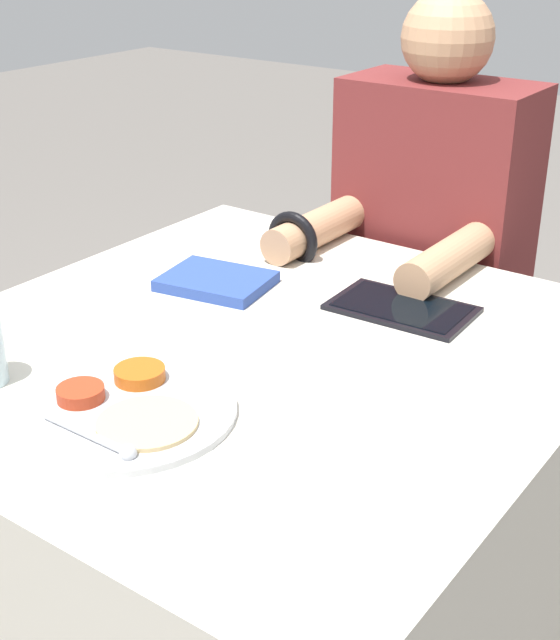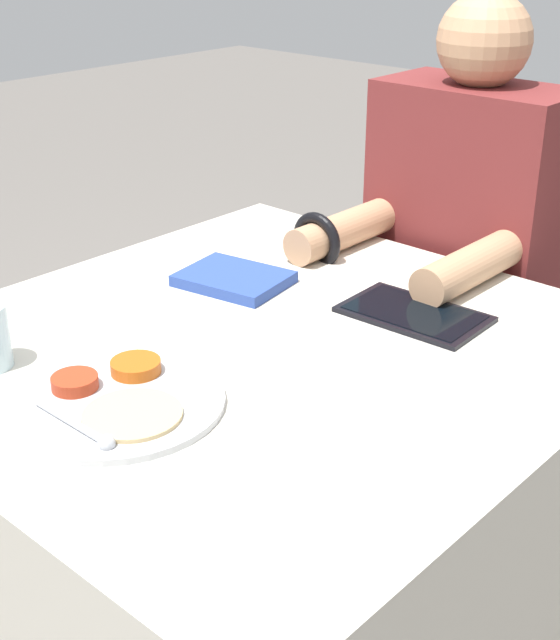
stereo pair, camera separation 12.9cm
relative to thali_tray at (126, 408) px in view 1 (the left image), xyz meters
name	(u,v)px [view 1 (the left image)]	position (x,y,z in m)	size (l,w,h in m)	color
dining_table	(259,540)	(0.01, 0.27, -0.39)	(0.95, 1.00, 0.76)	beige
thali_tray	(126,408)	(0.00, 0.00, 0.00)	(0.29, 0.29, 0.03)	#B7BABF
red_notebook	(216,282)	(-0.18, 0.40, 0.00)	(0.20, 0.17, 0.02)	silver
tablet_device	(402,308)	(0.13, 0.50, 0.00)	(0.24, 0.15, 0.01)	black
person_diner	(425,309)	(-0.01, 0.89, -0.19)	(0.38, 0.47, 1.22)	black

